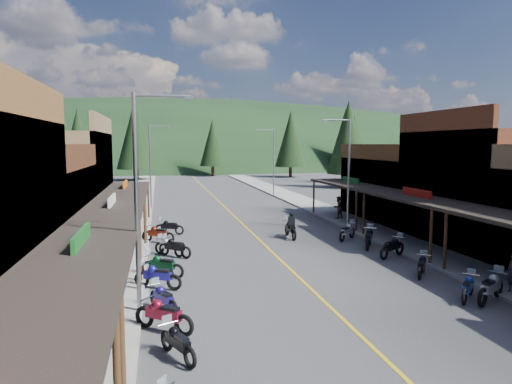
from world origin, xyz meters
TOP-DOWN VIEW (x-y plane):
  - ground at (0.00, 0.00)m, footprint 220.00×220.00m
  - centerline at (0.00, 20.00)m, footprint 0.15×90.00m
  - sidewalk_west at (-8.70, 20.00)m, footprint 3.40×94.00m
  - sidewalk_east at (8.70, 20.00)m, footprint 3.40×94.00m
  - shop_west_2 at (-13.75, 1.70)m, footprint 10.90×9.00m
  - shop_west_3 at (-13.78, 11.30)m, footprint 10.90×10.20m
  - shop_east_2 at (13.78, 1.70)m, footprint 10.90×9.00m
  - shop_east_3 at (13.75, 11.30)m, footprint 10.90×10.20m
  - streetlight_0 at (-6.95, -6.00)m, footprint 2.16×0.18m
  - streetlight_1 at (-6.95, 22.00)m, footprint 2.16×0.18m
  - streetlight_2 at (6.95, 8.00)m, footprint 2.16×0.18m
  - streetlight_3 at (6.95, 30.00)m, footprint 2.16×0.18m
  - ridge_hill at (0.00, 135.00)m, footprint 310.00×140.00m
  - pine_1 at (-24.00, 70.00)m, footprint 5.88×5.88m
  - pine_2 at (-10.00, 58.00)m, footprint 6.72×6.72m
  - pine_3 at (4.00, 66.00)m, footprint 5.04×5.04m
  - pine_4 at (18.00, 60.00)m, footprint 5.88×5.88m
  - pine_5 at (34.00, 72.00)m, footprint 6.72×6.72m
  - pine_6 at (46.00, 64.00)m, footprint 5.04×5.04m
  - pine_7 at (-32.00, 76.00)m, footprint 5.88×5.88m
  - pine_8 at (-22.00, 40.00)m, footprint 4.48×4.48m
  - pine_9 at (24.00, 45.00)m, footprint 4.93×4.93m
  - pine_10 at (-18.00, 50.00)m, footprint 5.38×5.38m
  - pine_11 at (20.00, 38.00)m, footprint 5.82×5.82m
  - bike_west_3 at (-5.87, -9.88)m, footprint 1.43×2.02m
  - bike_west_4 at (-6.24, -7.84)m, footprint 2.26×2.03m
  - bike_west_5 at (-6.23, -5.99)m, footprint 1.49×2.07m
  - bike_west_6 at (-6.44, -3.16)m, footprint 2.25×1.67m
  - bike_west_7 at (-6.25, -1.46)m, footprint 2.26×1.76m
  - bike_west_8 at (-5.53, 2.31)m, footprint 2.08×1.94m
  - bike_west_9 at (-5.84, 2.70)m, footprint 1.93×1.88m
  - bike_west_10 at (-6.44, 6.25)m, footprint 2.30×1.76m
  - bike_west_11 at (-5.68, 8.82)m, footprint 2.15×1.51m
  - bike_east_4 at (6.37, -7.59)m, footprint 2.36×1.84m
  - bike_east_5 at (5.66, -7.18)m, footprint 1.86×1.80m
  - bike_east_6 at (5.73, -3.79)m, footprint 1.69×1.90m
  - bike_east_7 at (6.14, -0.24)m, footprint 2.31×1.78m
  - bike_east_8 at (5.92, 2.16)m, footprint 1.88×2.41m
  - bike_east_9 at (5.58, 4.56)m, footprint 2.08×2.00m
  - rider_on_bike at (2.16, 5.96)m, footprint 0.78×2.33m
  - pedestrian_east_b at (7.96, 12.00)m, footprint 1.01×0.81m

SIDE VIEW (x-z plane):
  - ground at x=0.00m, z-range 0.00..0.00m
  - ridge_hill at x=0.00m, z-range -30.00..30.00m
  - centerline at x=0.00m, z-range 0.00..0.01m
  - sidewalk_west at x=-8.70m, z-range 0.00..0.15m
  - sidewalk_east at x=8.70m, z-range 0.00..0.15m
  - bike_east_6 at x=5.73m, z-range 0.00..1.10m
  - bike_west_3 at x=-5.87m, z-range 0.00..1.11m
  - bike_east_5 at x=5.66m, z-range 0.00..1.11m
  - bike_west_5 at x=-6.23m, z-range 0.00..1.13m
  - bike_west_9 at x=-5.84m, z-range 0.00..1.16m
  - bike_west_11 at x=-5.68m, z-range 0.00..1.18m
  - bike_west_8 at x=-5.53m, z-range 0.00..1.22m
  - bike_east_9 at x=5.58m, z-range 0.00..1.24m
  - bike_west_6 at x=-6.44m, z-range 0.00..1.24m
  - bike_west_7 at x=-6.25m, z-range 0.00..1.25m
  - bike_west_10 at x=-6.44m, z-range 0.00..1.27m
  - bike_east_7 at x=6.14m, z-range 0.00..1.28m
  - bike_west_4 at x=-6.24m, z-range 0.00..1.31m
  - bike_east_4 at x=6.37m, z-range 0.00..1.31m
  - bike_east_8 at x=5.92m, z-range 0.00..1.34m
  - rider_on_bike at x=2.16m, z-range -0.18..1.60m
  - pedestrian_east_b at x=7.96m, z-range 0.15..1.97m
  - shop_east_3 at x=13.75m, z-range -0.57..5.63m
  - shop_west_2 at x=-13.75m, z-range -0.57..5.63m
  - shop_east_2 at x=13.78m, z-range -0.58..7.62m
  - shop_west_3 at x=-13.78m, z-range -0.58..7.62m
  - streetlight_0 at x=-6.95m, z-range 0.46..8.46m
  - streetlight_1 at x=-6.95m, z-range 0.46..8.46m
  - streetlight_2 at x=6.95m, z-range 0.46..8.46m
  - streetlight_3 at x=6.95m, z-range 0.46..8.46m
  - pine_8 at x=-22.00m, z-range 0.98..10.98m
  - pine_9 at x=24.00m, z-range 0.98..11.78m
  - pine_3 at x=4.00m, z-range 0.98..11.98m
  - pine_6 at x=46.00m, z-range 0.98..11.98m
  - pine_10 at x=-18.00m, z-range 0.98..12.58m
  - pine_11 at x=20.00m, z-range 0.99..13.39m
  - pine_1 at x=-24.00m, z-range 0.99..13.49m
  - pine_4 at x=18.00m, z-range 0.99..13.49m
  - pine_7 at x=-32.00m, z-range 0.99..13.49m
  - pine_2 at x=-10.00m, z-range 0.99..14.99m
  - pine_5 at x=34.00m, z-range 0.99..14.99m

